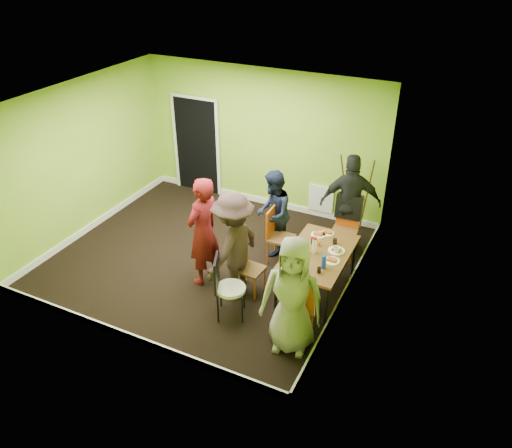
{
  "coord_description": "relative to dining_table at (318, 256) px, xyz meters",
  "views": [
    {
      "loc": [
        3.91,
        -6.14,
        4.95
      ],
      "look_at": [
        0.95,
        0.0,
        0.92
      ],
      "focal_mm": 35.0,
      "sensor_mm": 36.0,
      "label": 1
    }
  ],
  "objects": [
    {
      "name": "cup_a",
      "position": [
        -0.18,
        -0.11,
        0.1
      ],
      "size": [
        0.12,
        0.12,
        0.1
      ],
      "primitive_type": "imported",
      "color": "white",
      "rests_on": "dining_table"
    },
    {
      "name": "orange_bottle",
      "position": [
        -0.06,
        0.19,
        0.09
      ],
      "size": [
        0.04,
        0.04,
        0.08
      ],
      "primitive_type": "cylinder",
      "color": "#DC5814",
      "rests_on": "dining_table"
    },
    {
      "name": "cup_b",
      "position": [
        0.24,
        0.12,
        0.11
      ],
      "size": [
        0.11,
        0.11,
        0.1
      ],
      "primitive_type": "imported",
      "color": "white",
      "rests_on": "dining_table"
    },
    {
      "name": "plate_near_right",
      "position": [
        -0.3,
        -0.41,
        0.06
      ],
      "size": [
        0.26,
        0.26,
        0.01
      ],
      "primitive_type": "cylinder",
      "color": "white",
      "rests_on": "dining_table"
    },
    {
      "name": "chair_left_near",
      "position": [
        -1.01,
        -0.41,
        -0.19
      ],
      "size": [
        0.4,
        0.4,
        0.9
      ],
      "rotation": [
        0.0,
        0.0,
        -1.65
      ],
      "color": "#DC5814",
      "rests_on": "ground"
    },
    {
      "name": "dining_table",
      "position": [
        0.0,
        0.0,
        0.0
      ],
      "size": [
        0.9,
        1.5,
        0.75
      ],
      "color": "black",
      "rests_on": "ground"
    },
    {
      "name": "plate_near_left",
      "position": [
        -0.17,
        0.48,
        0.06
      ],
      "size": [
        0.23,
        0.23,
        0.01
      ],
      "primitive_type": "cylinder",
      "color": "white",
      "rests_on": "dining_table"
    },
    {
      "name": "plate_far_front",
      "position": [
        -0.07,
        -0.6,
        0.06
      ],
      "size": [
        0.25,
        0.25,
        0.01
      ],
      "primitive_type": "cylinder",
      "color": "white",
      "rests_on": "dining_table"
    },
    {
      "name": "person_front_end",
      "position": [
        0.08,
        -1.25,
        0.16
      ],
      "size": [
        0.92,
        0.68,
        1.72
      ],
      "primitive_type": "imported",
      "rotation": [
        0.0,
        0.0,
        0.17
      ],
      "color": "gray",
      "rests_on": "ground"
    },
    {
      "name": "chair_front_end",
      "position": [
        0.12,
        -1.01,
        -0.15
      ],
      "size": [
        0.51,
        0.51,
        0.97
      ],
      "rotation": [
        0.0,
        0.0,
        0.33
      ],
      "color": "#DC5814",
      "rests_on": "ground"
    },
    {
      "name": "person_back_end",
      "position": [
        0.04,
        1.49,
        0.19
      ],
      "size": [
        1.13,
        0.76,
        1.78
      ],
      "primitive_type": "imported",
      "rotation": [
        0.0,
        0.0,
        3.48
      ],
      "color": "black",
      "rests_on": "ground"
    },
    {
      "name": "ground",
      "position": [
        -2.05,
        0.11,
        -0.7
      ],
      "size": [
        5.0,
        5.0,
        0.0
      ],
      "primitive_type": "plane",
      "color": "black",
      "rests_on": "ground"
    },
    {
      "name": "person_left_far",
      "position": [
        -1.1,
        0.79,
        0.07
      ],
      "size": [
        0.79,
        0.89,
        1.53
      ],
      "primitive_type": "imported",
      "rotation": [
        0.0,
        0.0,
        -1.24
      ],
      "color": "#151B34",
      "rests_on": "ground"
    },
    {
      "name": "glass_mid",
      "position": [
        -0.17,
        0.22,
        0.11
      ],
      "size": [
        0.07,
        0.07,
        0.1
      ],
      "primitive_type": "cylinder",
      "color": "black",
      "rests_on": "dining_table"
    },
    {
      "name": "thermos",
      "position": [
        -0.06,
        -0.02,
        0.18
      ],
      "size": [
        0.07,
        0.07,
        0.24
      ],
      "primitive_type": "cylinder",
      "color": "white",
      "rests_on": "dining_table"
    },
    {
      "name": "chair_bentwood",
      "position": [
        -1.02,
        -1.07,
        -0.14
      ],
      "size": [
        0.52,
        0.51,
        1.01
      ],
      "rotation": [
        0.0,
        0.0,
        -1.17
      ],
      "color": "black",
      "rests_on": "ground"
    },
    {
      "name": "plate_far_back",
      "position": [
        -0.05,
        0.59,
        0.06
      ],
      "size": [
        0.21,
        0.21,
        0.01
      ],
      "primitive_type": "cylinder",
      "color": "white",
      "rests_on": "dining_table"
    },
    {
      "name": "glass_front",
      "position": [
        0.18,
        -0.48,
        0.1
      ],
      "size": [
        0.06,
        0.06,
        0.09
      ],
      "primitive_type": "cylinder",
      "color": "black",
      "rests_on": "dining_table"
    },
    {
      "name": "person_left_near",
      "position": [
        -1.15,
        -0.55,
        0.17
      ],
      "size": [
        0.8,
        1.2,
        1.74
      ],
      "primitive_type": "imported",
      "rotation": [
        0.0,
        0.0,
        -1.71
      ],
      "color": "#322121",
      "rests_on": "ground"
    },
    {
      "name": "chair_left_far",
      "position": [
        -0.93,
        0.56,
        -0.14
      ],
      "size": [
        0.42,
        0.42,
        0.98
      ],
      "rotation": [
        0.0,
        0.0,
        -1.54
      ],
      "color": "#DC5814",
      "rests_on": "ground"
    },
    {
      "name": "blue_bottle",
      "position": [
        0.2,
        -0.34,
        0.16
      ],
      "size": [
        0.07,
        0.07,
        0.21
      ],
      "primitive_type": "cylinder",
      "color": "#1735B0",
      "rests_on": "dining_table"
    },
    {
      "name": "person_standing",
      "position": [
        -1.74,
        -0.45,
        0.21
      ],
      "size": [
        0.54,
        0.73,
        1.82
      ],
      "primitive_type": "imported",
      "rotation": [
        0.0,
        0.0,
        -1.73
      ],
      "color": "#601012",
      "rests_on": "ground"
    },
    {
      "name": "glass_back",
      "position": [
        0.14,
        0.34,
        0.1
      ],
      "size": [
        0.07,
        0.07,
        0.09
      ],
      "primitive_type": "cylinder",
      "color": "black",
      "rests_on": "dining_table"
    },
    {
      "name": "easel",
      "position": [
        -0.02,
        2.0,
        0.08
      ],
      "size": [
        0.63,
        0.59,
        1.58
      ],
      "color": "brown",
      "rests_on": "ground"
    },
    {
      "name": "room_walls",
      "position": [
        -2.07,
        0.15,
        0.29
      ],
      "size": [
        5.04,
        4.54,
        2.82
      ],
      "color": "#87B52E",
      "rests_on": "ground"
    },
    {
      "name": "plate_wall_front",
      "position": [
        0.25,
        -0.12,
        0.06
      ],
      "size": [
        0.24,
        0.24,
        0.01
      ],
      "primitive_type": "cylinder",
      "color": "white",
      "rests_on": "dining_table"
    },
    {
      "name": "plate_wall_back",
      "position": [
        0.23,
        0.16,
        0.06
      ],
      "size": [
        0.26,
        0.26,
        0.01
      ],
      "primitive_type": "cylinder",
      "color": "white",
      "rests_on": "dining_table"
    },
    {
      "name": "chair_back_end",
      "position": [
        0.06,
        1.33,
        0.07
      ],
      "size": [
        0.47,
        0.55,
        1.09
      ],
      "rotation": [
        0.0,
        0.0,
        3.2
      ],
      "color": "#DC5814",
      "rests_on": "ground"
    }
  ]
}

